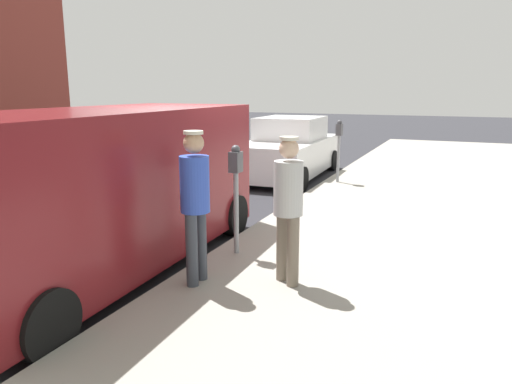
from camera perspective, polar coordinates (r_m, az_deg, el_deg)
ground_plane at (r=8.29m, az=-7.87°, el=-4.87°), size 80.00×80.00×0.00m
sidewalk_slab at (r=7.17m, az=17.00°, el=-7.41°), size 5.00×32.00×0.15m
parking_meter_near at (r=6.56m, az=-2.40°, el=1.34°), size 0.14×0.18×1.52m
parking_meter_far at (r=11.93m, az=9.81°, el=6.06°), size 0.14×0.18×1.52m
pedestrian_in_blue at (r=5.56m, az=-7.24°, el=-0.58°), size 0.34×0.36×1.80m
pedestrian_in_gray at (r=5.53m, az=3.84°, el=-1.05°), size 0.34×0.34×1.74m
parked_van at (r=6.64m, az=-17.65°, el=0.68°), size 2.28×5.26×2.15m
parked_sedan_ahead at (r=13.31m, az=3.89°, el=4.95°), size 2.08×4.46×1.65m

